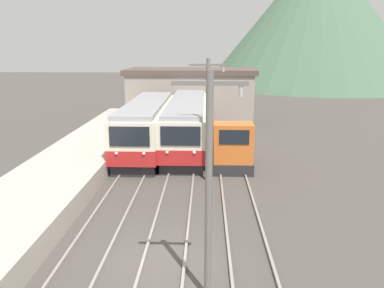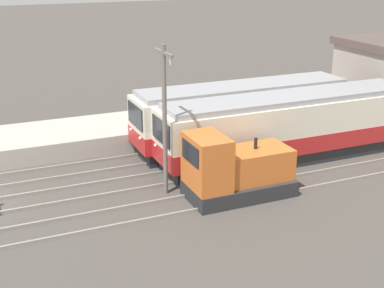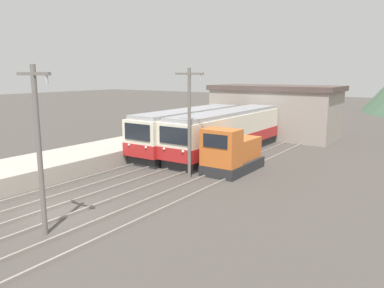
{
  "view_description": "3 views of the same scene",
  "coord_description": "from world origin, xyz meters",
  "px_view_note": "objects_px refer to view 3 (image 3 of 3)",
  "views": [
    {
      "loc": [
        1.61,
        -11.52,
        7.24
      ],
      "look_at": [
        0.8,
        9.91,
        1.68
      ],
      "focal_mm": 35.0,
      "sensor_mm": 36.0,
      "label": 1
    },
    {
      "loc": [
        22.35,
        0.69,
        10.15
      ],
      "look_at": [
        -0.06,
        10.39,
        1.49
      ],
      "focal_mm": 50.0,
      "sensor_mm": 36.0,
      "label": 2
    },
    {
      "loc": [
        14.53,
        -10.12,
        6.35
      ],
      "look_at": [
        1.05,
        9.58,
        1.85
      ],
      "focal_mm": 35.0,
      "sensor_mm": 36.0,
      "label": 3
    }
  ],
  "objects_px": {
    "commuter_train_center": "(227,134)",
    "shunting_locomotive": "(231,154)",
    "catenary_mast_near": "(39,145)",
    "commuter_train_left": "(190,132)",
    "catenary_mast_mid": "(189,119)"
  },
  "relations": [
    {
      "from": "commuter_train_left",
      "to": "commuter_train_center",
      "type": "xyz_separation_m",
      "value": [
        2.8,
        1.22,
        -0.02
      ]
    },
    {
      "from": "catenary_mast_near",
      "to": "shunting_locomotive",
      "type": "bearing_deg",
      "value": 83.35
    },
    {
      "from": "shunting_locomotive",
      "to": "commuter_train_left",
      "type": "bearing_deg",
      "value": 148.41
    },
    {
      "from": "commuter_train_left",
      "to": "commuter_train_center",
      "type": "relative_size",
      "value": 0.88
    },
    {
      "from": "catenary_mast_near",
      "to": "catenary_mast_mid",
      "type": "distance_m",
      "value": 10.15
    },
    {
      "from": "commuter_train_left",
      "to": "shunting_locomotive",
      "type": "height_order",
      "value": "commuter_train_left"
    },
    {
      "from": "commuter_train_center",
      "to": "catenary_mast_near",
      "type": "relative_size",
      "value": 2.13
    },
    {
      "from": "commuter_train_left",
      "to": "catenary_mast_near",
      "type": "bearing_deg",
      "value": -75.26
    },
    {
      "from": "commuter_train_left",
      "to": "catenary_mast_mid",
      "type": "xyz_separation_m",
      "value": [
        4.31,
        -6.22,
        2.02
      ]
    },
    {
      "from": "commuter_train_left",
      "to": "shunting_locomotive",
      "type": "xyz_separation_m",
      "value": [
        5.8,
        -3.57,
        -0.43
      ]
    },
    {
      "from": "commuter_train_center",
      "to": "shunting_locomotive",
      "type": "bearing_deg",
      "value": -57.93
    },
    {
      "from": "commuter_train_center",
      "to": "catenary_mast_near",
      "type": "distance_m",
      "value": 17.78
    },
    {
      "from": "shunting_locomotive",
      "to": "catenary_mast_mid",
      "type": "distance_m",
      "value": 3.91
    },
    {
      "from": "commuter_train_center",
      "to": "shunting_locomotive",
      "type": "xyz_separation_m",
      "value": [
        3.0,
        -4.79,
        -0.41
      ]
    },
    {
      "from": "shunting_locomotive",
      "to": "catenary_mast_near",
      "type": "distance_m",
      "value": 13.13
    }
  ]
}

